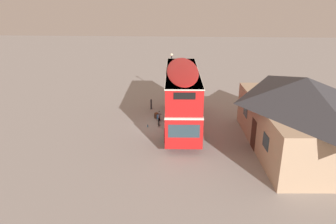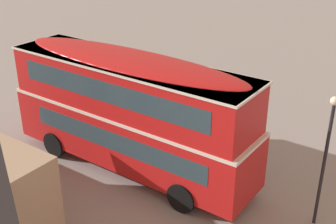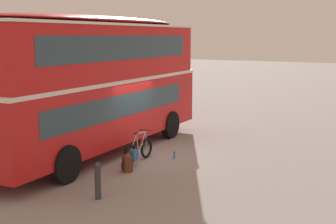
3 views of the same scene
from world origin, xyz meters
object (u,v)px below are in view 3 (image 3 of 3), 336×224
object	(u,v)px
touring_bicycle	(138,151)
water_bottle_blue_sports	(174,155)
backpack_on_ground	(127,163)
kerb_bollard	(98,180)
double_decker_bus	(98,79)

from	to	relation	value
touring_bicycle	water_bottle_blue_sports	distance (m)	1.30
backpack_on_ground	kerb_bollard	distance (m)	2.46
touring_bicycle	backpack_on_ground	world-z (taller)	touring_bicycle
double_decker_bus	backpack_on_ground	world-z (taller)	double_decker_bus
touring_bicycle	kerb_bollard	distance (m)	3.56
touring_bicycle	water_bottle_blue_sports	world-z (taller)	touring_bicycle
backpack_on_ground	kerb_bollard	size ratio (longest dim) A/B	0.55
double_decker_bus	water_bottle_blue_sports	world-z (taller)	double_decker_bus
double_decker_bus	touring_bicycle	xyz separation A→B (m)	(-0.39, -1.89, -2.27)
double_decker_bus	touring_bicycle	distance (m)	2.98
double_decker_bus	kerb_bollard	xyz separation A→B (m)	(-3.79, -2.91, -2.15)
water_bottle_blue_sports	double_decker_bus	bearing A→B (deg)	101.86
water_bottle_blue_sports	kerb_bollard	size ratio (longest dim) A/B	0.24
double_decker_bus	backpack_on_ground	distance (m)	3.54
double_decker_bus	backpack_on_ground	bearing A→B (deg)	-123.48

